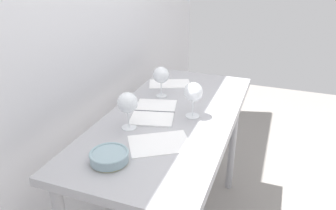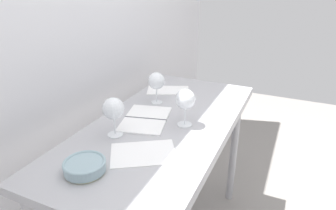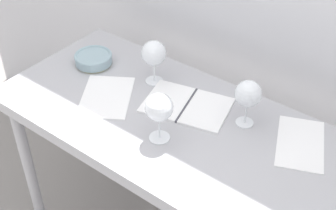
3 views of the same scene
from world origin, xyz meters
name	(u,v)px [view 3 (image 3 of 3)]	position (x,y,z in m)	size (l,w,h in m)	color
steel_counter	(175,142)	(0.00, -0.01, 0.79)	(1.40, 0.65, 0.90)	#A7A7AC
wine_glass_near_center	(159,108)	(0.01, -0.12, 1.03)	(0.10, 0.10, 0.19)	white
wine_glass_far_left	(154,54)	(-0.22, 0.14, 1.03)	(0.10, 0.10, 0.19)	white
wine_glass_far_right	(248,95)	(0.21, 0.14, 1.03)	(0.10, 0.10, 0.18)	white
open_notebook	(187,105)	(-0.02, 0.09, 0.90)	(0.36, 0.29, 0.01)	white
tasting_sheet_upper	(106,96)	(-0.30, -0.05, 0.90)	(0.19, 0.27, 0.00)	white
tasting_sheet_lower	(300,143)	(0.42, 0.16, 0.90)	(0.16, 0.27, 0.00)	white
tasting_bowl	(93,59)	(-0.50, 0.08, 0.93)	(0.16, 0.16, 0.05)	#DBCC66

